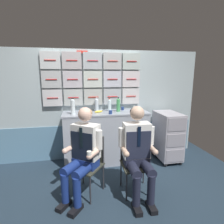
{
  "coord_description": "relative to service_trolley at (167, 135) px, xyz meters",
  "views": [
    {
      "loc": [
        -0.38,
        -2.22,
        1.68
      ],
      "look_at": [
        0.15,
        0.52,
        1.1
      ],
      "focal_mm": 29.25,
      "sensor_mm": 36.0,
      "label": 1
    }
  ],
  "objects": [
    {
      "name": "ground",
      "position": [
        -1.34,
        -0.93,
        -0.53
      ],
      "size": [
        4.8,
        4.8,
        0.04
      ],
      "primitive_type": "cube",
      "color": "#21303E"
    },
    {
      "name": "water_bottle_clear",
      "position": [
        -1.11,
        0.27,
        0.59
      ],
      "size": [
        0.07,
        0.07,
        0.25
      ],
      "color": "silver",
      "rests_on": "galley_counter"
    },
    {
      "name": "snack_banana",
      "position": [
        -1.34,
        0.15,
        0.49
      ],
      "size": [
        0.17,
        0.1,
        0.04
      ],
      "color": "yellow",
      "rests_on": "galley_counter"
    },
    {
      "name": "service_trolley",
      "position": [
        0.0,
        0.0,
        0.0
      ],
      "size": [
        0.4,
        0.65,
        0.96
      ],
      "color": "black",
      "rests_on": "ground"
    },
    {
      "name": "paper_cup_blue",
      "position": [
        -0.84,
        0.32,
        0.51
      ],
      "size": [
        0.06,
        0.06,
        0.06
      ],
      "color": "navy",
      "rests_on": "galley_counter"
    },
    {
      "name": "galley_counter",
      "position": [
        -1.2,
        0.16,
        -0.02
      ],
      "size": [
        1.6,
        0.53,
        0.99
      ],
      "color": "#A5ACBA",
      "rests_on": "ground"
    },
    {
      "name": "crew_member_right",
      "position": [
        -0.94,
        -0.93,
        0.18
      ],
      "size": [
        0.51,
        0.63,
        1.27
      ],
      "color": "black",
      "rests_on": "ground"
    },
    {
      "name": "coffee_cup_white",
      "position": [
        -1.63,
        0.09,
        0.51
      ],
      "size": [
        0.06,
        0.06,
        0.06
      ],
      "color": "silver",
      "rests_on": "galley_counter"
    },
    {
      "name": "folding_chair_right",
      "position": [
        -0.93,
        -0.78,
        -0.01
      ],
      "size": [
        0.41,
        0.42,
        0.82
      ],
      "color": "#2D2D33",
      "rests_on": "ground"
    },
    {
      "name": "crew_member_left",
      "position": [
        -1.67,
        -0.82,
        0.17
      ],
      "size": [
        0.63,
        0.68,
        1.25
      ],
      "color": "black",
      "rests_on": "ground"
    },
    {
      "name": "sparkling_bottle_green",
      "position": [
        -1.36,
        0.3,
        0.6
      ],
      "size": [
        0.07,
        0.07,
        0.27
      ],
      "color": "silver",
      "rests_on": "galley_counter"
    },
    {
      "name": "water_bottle_short",
      "position": [
        -0.95,
        0.19,
        0.6
      ],
      "size": [
        0.07,
        0.07,
        0.27
      ],
      "color": "#47A25C",
      "rests_on": "galley_counter"
    },
    {
      "name": "paper_cup_tan",
      "position": [
        -1.14,
        -0.01,
        0.51
      ],
      "size": [
        0.06,
        0.06,
        0.07
      ],
      "color": "navy",
      "rests_on": "galley_counter"
    },
    {
      "name": "galley_bulkhead",
      "position": [
        -1.35,
        0.44,
        0.6
      ],
      "size": [
        4.2,
        0.14,
        2.15
      ],
      "color": "#ABBDC1",
      "rests_on": "ground"
    },
    {
      "name": "folding_chair_left",
      "position": [
        -1.58,
        -0.69,
        -0.01
      ],
      "size": [
        0.56,
        0.56,
        0.82
      ],
      "color": "#2D2D33",
      "rests_on": "ground"
    },
    {
      "name": "coffee_cup_spare",
      "position": [
        -0.6,
        0.3,
        0.51
      ],
      "size": [
        0.06,
        0.06,
        0.08
      ],
      "color": "silver",
      "rests_on": "galley_counter"
    },
    {
      "name": "water_bottle_blue_cap",
      "position": [
        -1.8,
        0.09,
        0.62
      ],
      "size": [
        0.08,
        0.08,
        0.3
      ],
      "color": "white",
      "rests_on": "galley_counter"
    }
  ]
}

